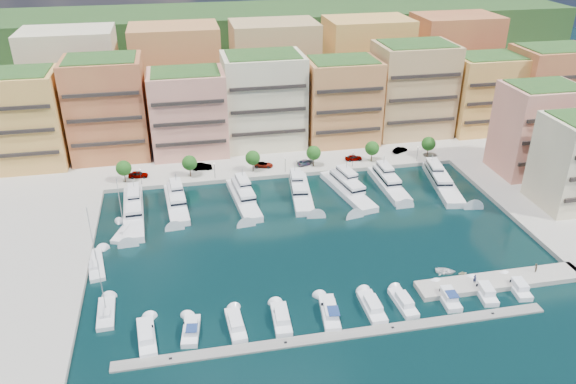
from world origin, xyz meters
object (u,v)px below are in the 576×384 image
Objects in this scene: tree_4 at (372,148)px; yacht_4 at (347,188)px; cruiser_2 at (236,325)px; tender_1 at (463,273)px; lamppost_1 at (214,168)px; cruiser_0 at (147,337)px; sailboat_1 at (96,265)px; sailboat_2 at (125,232)px; yacht_0 at (134,210)px; sailboat_0 at (106,314)px; tree_1 at (189,163)px; cruiser_5 at (372,307)px; yacht_3 at (300,191)px; car_1 at (202,167)px; cruiser_8 at (484,292)px; car_4 at (354,158)px; lamppost_0 at (141,174)px; lamppost_4 at (418,151)px; lamppost_2 at (285,162)px; cruiser_6 at (403,303)px; yacht_1 at (176,202)px; tree_3 at (314,153)px; car_3 at (306,162)px; yacht_6 at (441,180)px; car_5 at (400,150)px; tree_2 at (253,158)px; cruiser_7 at (447,297)px; car_2 at (264,165)px; cruiser_3 at (281,319)px; yacht_5 at (388,182)px; yacht_2 at (243,196)px; cruiser_4 at (330,313)px; tender_0 at (445,271)px; person_0 at (475,279)px; lamppost_3 at (353,157)px; cruiser_9 at (518,288)px; car_0 at (138,174)px; tree_5 at (428,144)px.

tree_4 reaches higher than yacht_4.
tender_1 is at bearing 8.21° from cruiser_2.
tree_4 is 3.35× the size of tender_1.
lamppost_1 reaches higher than tender_1.
sailboat_1 is (-10.11, 22.86, -0.24)m from cruiser_0.
yacht_0 is at bearing 79.48° from sailboat_2.
yacht_4 is at bearing 19.48° from tender_1.
sailboat_0 is at bearing -145.97° from yacht_4.
cruiser_5 is at bearing -64.04° from tree_1.
yacht_3 is 28.21m from car_1.
cruiser_8 is 1.68× the size of car_4.
cruiser_8 is (61.40, -55.78, -3.28)m from lamppost_0.
lamppost_2 is at bearing 180.00° from lamppost_4.
tree_1 is 67.44m from cruiser_6.
cruiser_6 is (43.67, 0.01, 0.00)m from cruiser_0.
yacht_4 is (40.69, -1.30, -0.00)m from yacht_1.
tree_3 reaches higher than cruiser_2.
cruiser_6 is 1.65× the size of car_3.
yacht_6 is 5.31× the size of car_5.
tree_2 is 3.35× the size of tender_1.
car_5 reaches higher than cruiser_8.
yacht_3 is 12.02× the size of tender_1.
tree_1 is 20.76m from yacht_0.
tree_3 is 58.27m from cruiser_6.
yacht_0 reaches higher than car_4.
car_2 is at bearing 111.08° from cruiser_7.
sailboat_2 is at bearing 128.44° from cruiser_3.
car_1 is (-9.19, 61.71, 1.29)m from cruiser_3.
yacht_5 is at bearing 17.96° from sailboat_1.
tree_3 is 0.70× the size of cruiser_6.
cruiser_3 is at bearing -83.50° from lamppost_1.
tree_4 is 39.12m from yacht_2.
tender_0 is (24.84, 7.69, -0.17)m from cruiser_4.
tree_3 is at bearing -12.51° from person_0.
lamppost_3 reaches higher than cruiser_3.
cruiser_4 is (34.13, -42.68, -0.64)m from yacht_0.
cruiser_6 is 51.14m from sailboat_0.
sailboat_0 is (-77.69, -35.50, -0.89)m from yacht_6.
yacht_5 is 74.33m from sailboat_0.
yacht_0 is at bearing 142.54° from cruiser_7.
lamppost_1 is 6.86m from car_1.
cruiser_6 and cruiser_9 have the same top height.
car_0 is (3.63, 52.64, 1.51)m from sailboat_0.
tree_2 is at bearing 1.25° from person_0.
tree_2 reaches higher than cruiser_5.
car_1 reaches higher than cruiser_2.
tree_5 is at bearing 53.32° from cruiser_4.
person_0 is at bearing -88.83° from yacht_5.
yacht_1 is 0.87× the size of yacht_4.
yacht_5 reaches higher than cruiser_6.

